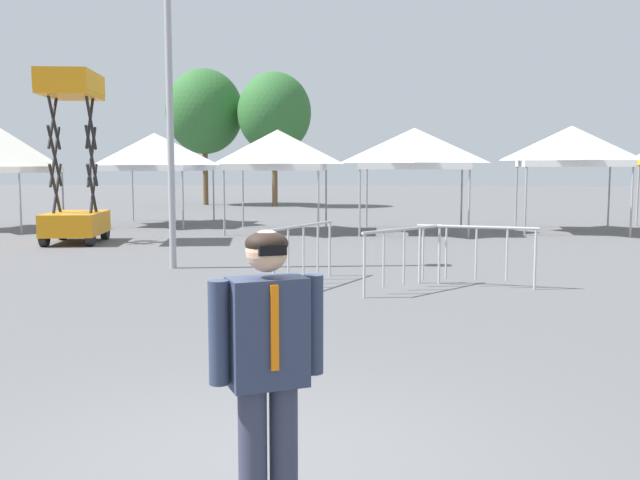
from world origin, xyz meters
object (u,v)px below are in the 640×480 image
canopy_tent_far_left (155,152)px  canopy_tent_behind_right (572,146)px  person_foreground (268,365)px  light_pole_near_lift (169,60)px  canopy_tent_behind_center (278,150)px  crowd_barrier_near_person (304,242)px  scissor_lift (75,194)px  tree_behind_tents_left (274,113)px  tree_behind_tents_center (204,112)px  crowd_barrier_by_lift (476,244)px  canopy_tent_left_of_center (415,149)px  crowd_barrier_mid_lot (404,247)px

canopy_tent_far_left → canopy_tent_behind_right: size_ratio=1.06×
person_foreground → light_pole_near_lift: bearing=110.3°
canopy_tent_behind_center → crowd_barrier_near_person: size_ratio=1.67×
person_foreground → scissor_lift: bearing=118.4°
canopy_tent_far_left → canopy_tent_behind_right: (14.10, -1.31, 0.12)m
tree_behind_tents_left → tree_behind_tents_center: size_ratio=0.95×
scissor_lift → crowd_barrier_near_person: bearing=-40.4°
person_foreground → crowd_barrier_by_lift: person_foreground is taller
canopy_tent_left_of_center → canopy_tent_behind_center: bearing=-175.9°
scissor_lift → tree_behind_tents_left: bearing=81.6°
canopy_tent_far_left → crowd_barrier_mid_lot: (8.65, -12.55, -1.85)m
canopy_tent_far_left → canopy_tent_behind_center: bearing=-25.0°
canopy_tent_behind_right → crowd_barrier_by_lift: bearing=-111.3°
tree_behind_tents_center → canopy_tent_far_left: bearing=-82.8°
scissor_lift → tree_behind_tents_center: (-1.39, 18.80, 3.63)m
canopy_tent_behind_right → canopy_tent_left_of_center: bearing=-172.9°
canopy_tent_left_of_center → crowd_barrier_mid_lot: size_ratio=2.13×
canopy_tent_far_left → light_pole_near_lift: bearing=-69.4°
scissor_lift → crowd_barrier_by_lift: (10.14, -6.00, -0.61)m
person_foreground → crowd_barrier_by_lift: size_ratio=0.86×
crowd_barrier_mid_lot → canopy_tent_behind_right: bearing=64.1°
tree_behind_tents_center → crowd_barrier_mid_lot: bearing=-68.0°
canopy_tent_behind_right → tree_behind_tents_center: 21.22m
canopy_tent_behind_center → tree_behind_tents_left: size_ratio=0.47×
crowd_barrier_by_lift → canopy_tent_left_of_center: bearing=94.4°
canopy_tent_left_of_center → crowd_barrier_by_lift: size_ratio=1.69×
tree_behind_tents_left → canopy_tent_behind_right: bearing=-47.7°
person_foreground → tree_behind_tents_left: (-5.37, 32.33, 3.76)m
canopy_tent_behind_right → tree_behind_tents_left: size_ratio=0.50×
light_pole_near_lift → crowd_barrier_by_lift: 7.12m
canopy_tent_left_of_center → scissor_lift: bearing=-156.3°
canopy_tent_behind_right → crowd_barrier_near_person: (-7.24, -10.74, -1.98)m
canopy_tent_far_left → canopy_tent_behind_center: (4.80, -2.23, 0.01)m
person_foreground → crowd_barrier_near_person: bearing=95.9°
tree_behind_tents_center → crowd_barrier_mid_lot: tree_behind_tents_center is taller
crowd_barrier_by_lift → crowd_barrier_near_person: 3.06m
canopy_tent_behind_right → light_pole_near_lift: bearing=-138.2°
canopy_tent_far_left → person_foreground: size_ratio=2.04×
canopy_tent_left_of_center → person_foreground: canopy_tent_left_of_center is taller
tree_behind_tents_left → canopy_tent_behind_center: bearing=-80.1°
canopy_tent_far_left → crowd_barrier_by_lift: bearing=-50.5°
canopy_tent_far_left → tree_behind_tents_left: (2.39, 11.56, 2.19)m
crowd_barrier_by_lift → tree_behind_tents_left: bearing=107.7°
canopy_tent_left_of_center → scissor_lift: scissor_lift is taller
canopy_tent_behind_center → tree_behind_tents_center: (-6.41, 15.01, 2.38)m
light_pole_near_lift → person_foreground: bearing=-69.7°
canopy_tent_left_of_center → tree_behind_tents_center: bearing=126.1°
scissor_lift → canopy_tent_behind_right: bearing=18.2°
scissor_lift → tree_behind_tents_center: size_ratio=0.64×
canopy_tent_behind_center → crowd_barrier_near_person: (2.06, -9.81, -1.86)m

